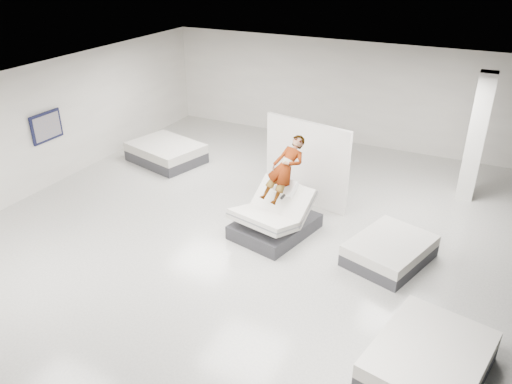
# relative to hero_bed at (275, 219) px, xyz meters

# --- Properties ---
(room) EXTENTS (14.00, 14.04, 3.20)m
(room) POSITION_rel_hero_bed_xyz_m (-0.39, -0.74, 1.24)
(room) COLOR beige
(room) RESTS_ON ground
(hero_bed) EXTENTS (1.73, 2.07, 1.18)m
(hero_bed) POSITION_rel_hero_bed_xyz_m (0.00, 0.00, 0.00)
(hero_bed) COLOR #35353A
(hero_bed) RESTS_ON floor
(person) EXTENTS (0.91, 1.61, 1.26)m
(person) POSITION_rel_hero_bed_xyz_m (0.07, 0.32, 0.82)
(person) COLOR slate
(person) RESTS_ON hero_bed
(remote) EXTENTS (0.08, 0.15, 0.08)m
(remote) POSITION_rel_hero_bed_xyz_m (0.21, -0.07, 0.63)
(remote) COLOR black
(remote) RESTS_ON person
(divider_panel) EXTENTS (2.28, 0.59, 2.10)m
(divider_panel) POSITION_rel_hero_bed_xyz_m (0.04, 1.72, 0.69)
(divider_panel) COLOR white
(divider_panel) RESTS_ON floor
(flat_bed_right_far) EXTENTS (1.75, 2.03, 0.47)m
(flat_bed_right_far) POSITION_rel_hero_bed_xyz_m (2.54, 0.05, -0.12)
(flat_bed_right_far) COLOR #35353A
(flat_bed_right_far) RESTS_ON floor
(flat_bed_right_near) EXTENTS (1.85, 2.23, 0.54)m
(flat_bed_right_near) POSITION_rel_hero_bed_xyz_m (3.74, -2.72, -0.09)
(flat_bed_right_near) COLOR #35353A
(flat_bed_right_near) RESTS_ON floor
(flat_bed_left_far) EXTENTS (2.34, 1.98, 0.56)m
(flat_bed_left_far) POSITION_rel_hero_bed_xyz_m (-4.55, 2.30, -0.08)
(flat_bed_left_far) COLOR #35353A
(flat_bed_left_far) RESTS_ON floor
(column) EXTENTS (0.40, 0.40, 3.20)m
(column) POSITION_rel_hero_bed_xyz_m (3.61, 3.76, 1.24)
(column) COLOR white
(column) RESTS_ON floor
(wall_poster) EXTENTS (0.06, 0.95, 0.75)m
(wall_poster) POSITION_rel_hero_bed_xyz_m (-6.32, -0.24, 1.24)
(wall_poster) COLOR black
(wall_poster) RESTS_ON wall_left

